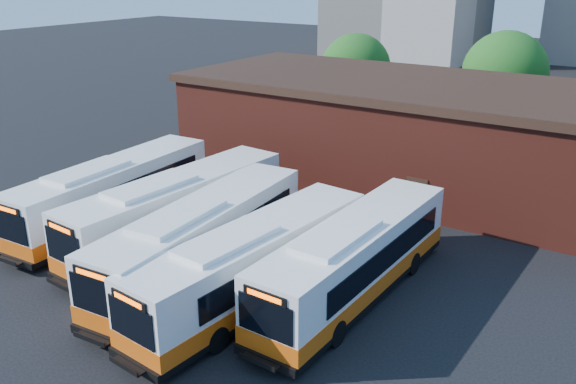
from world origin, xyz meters
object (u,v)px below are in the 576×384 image
Objects in this scene: bus_west at (178,213)px; bus_midwest at (203,243)px; bus_farwest at (113,195)px; bus_east at (354,263)px; bus_mideast at (254,268)px; transit_worker at (179,335)px.

bus_midwest is at bearing -26.73° from bus_west.
bus_midwest is (3.27, -1.96, -0.01)m from bus_west.
bus_farwest is 1.02× the size of bus_east.
bus_west is at bearing -2.60° from bus_farwest.
bus_east is (6.40, 2.01, -0.05)m from bus_midwest.
bus_west is 7.00m from bus_mideast.
bus_mideast is 4.51m from transit_worker.
bus_midwest is 3.30m from bus_mideast.
bus_farwest is 8.11m from bus_midwest.
transit_worker is (-3.21, -7.08, -0.68)m from bus_east.
bus_farwest reaches higher than bus_mideast.
bus_mideast reaches higher than transit_worker.
bus_west reaches higher than bus_east.
bus_midwest is 7.43× the size of transit_worker.
bus_farwest is 11.40m from bus_mideast.
transit_worker is at bearing -112.62° from bus_east.
bus_midwest reaches higher than bus_farwest.
bus_farwest is 0.98× the size of bus_west.
bus_east is at bearing -30.38° from transit_worker.
bus_farwest is 7.30× the size of transit_worker.
bus_farwest is at bearing -175.85° from bus_west.
bus_mideast is at bearing -138.47° from bus_east.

